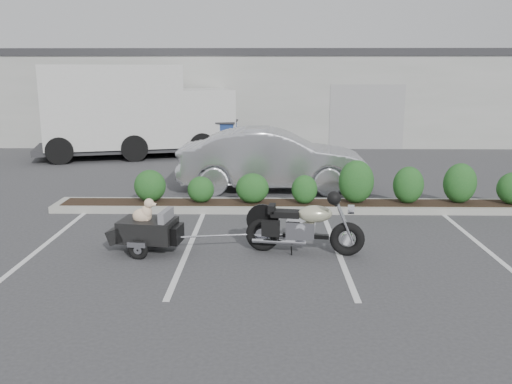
{
  "coord_description": "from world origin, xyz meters",
  "views": [
    {
      "loc": [
        -0.11,
        -10.04,
        3.19
      ],
      "look_at": [
        -0.29,
        0.69,
        0.75
      ],
      "focal_mm": 38.0,
      "sensor_mm": 36.0,
      "label": 1
    }
  ],
  "objects_px": {
    "pet_trailer": "(147,229)",
    "motorcycle": "(304,227)",
    "dumpster": "(210,138)",
    "delivery_truck": "(137,113)",
    "sedan": "(273,160)"
  },
  "relations": [
    {
      "from": "sedan",
      "to": "delivery_truck",
      "type": "relative_size",
      "value": 0.65
    },
    {
      "from": "pet_trailer",
      "to": "sedan",
      "type": "height_order",
      "value": "sedan"
    },
    {
      "from": "pet_trailer",
      "to": "dumpster",
      "type": "distance_m",
      "value": 11.09
    },
    {
      "from": "sedan",
      "to": "pet_trailer",
      "type": "bearing_deg",
      "value": 156.9
    },
    {
      "from": "motorcycle",
      "to": "pet_trailer",
      "type": "relative_size",
      "value": 1.24
    },
    {
      "from": "delivery_truck",
      "to": "sedan",
      "type": "bearing_deg",
      "value": -63.87
    },
    {
      "from": "dumpster",
      "to": "delivery_truck",
      "type": "relative_size",
      "value": 0.27
    },
    {
      "from": "dumpster",
      "to": "sedan",
      "type": "bearing_deg",
      "value": -65.7
    },
    {
      "from": "sedan",
      "to": "dumpster",
      "type": "xyz_separation_m",
      "value": [
        -2.28,
        5.92,
        -0.16
      ]
    },
    {
      "from": "dumpster",
      "to": "delivery_truck",
      "type": "height_order",
      "value": "delivery_truck"
    },
    {
      "from": "sedan",
      "to": "delivery_truck",
      "type": "xyz_separation_m",
      "value": [
        -4.94,
        5.68,
        0.78
      ]
    },
    {
      "from": "motorcycle",
      "to": "delivery_truck",
      "type": "distance_m",
      "value": 12.2
    },
    {
      "from": "pet_trailer",
      "to": "motorcycle",
      "type": "bearing_deg",
      "value": 8.28
    },
    {
      "from": "motorcycle",
      "to": "dumpster",
      "type": "relative_size",
      "value": 1.02
    },
    {
      "from": "motorcycle",
      "to": "sedan",
      "type": "distance_m",
      "value": 5.23
    }
  ]
}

